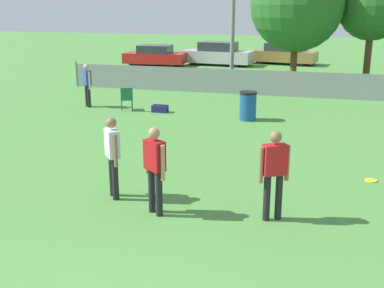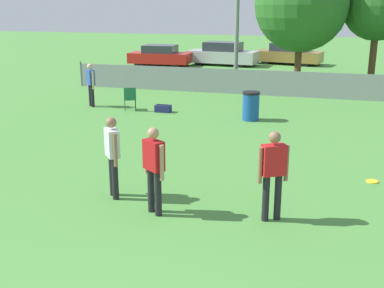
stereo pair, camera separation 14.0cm
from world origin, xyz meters
name	(u,v)px [view 2 (the right image)]	position (x,y,z in m)	size (l,w,h in m)	color
fence_backline	(277,83)	(0.00, 18.00, 0.55)	(19.03, 0.07, 1.21)	gray
tree_near_pole	(301,5)	(0.67, 20.19, 3.83)	(4.23, 4.23, 5.95)	brown
tree_far_right	(378,6)	(4.01, 21.22, 3.77)	(3.15, 3.15, 5.37)	brown
player_receiver_white	(112,151)	(-1.82, 5.53, 0.99)	(0.44, 0.48, 1.69)	black
player_thrower_red	(273,169)	(1.43, 5.34, 0.99)	(0.52, 0.41, 1.69)	black
player_defender_red	(154,164)	(-0.73, 5.00, 0.99)	(0.50, 0.43, 1.69)	black
spectator_in_blue	(91,82)	(-6.65, 13.70, 0.97)	(0.45, 0.43, 1.67)	black
frisbee_disc	(372,181)	(3.36, 7.97, 0.01)	(0.27, 0.27, 0.03)	yellow
folding_chair_sideline	(130,97)	(-4.93, 13.47, 0.50)	(0.60, 0.60, 0.88)	#333338
trash_bin	(251,106)	(-0.31, 13.18, 0.50)	(0.59, 0.59, 0.99)	#194C99
gear_bag_sideline	(163,109)	(-3.64, 13.54, 0.13)	(0.58, 0.32, 0.29)	navy
parked_car_red	(160,56)	(-8.57, 26.68, 0.65)	(3.99, 1.98, 1.33)	black
parked_car_silver	(223,54)	(-4.75, 28.17, 0.71)	(4.63, 2.17, 1.50)	black
parked_car_tan	(289,54)	(-0.68, 29.93, 0.67)	(4.57, 2.47, 1.39)	black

